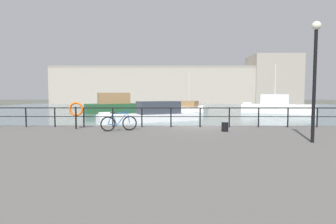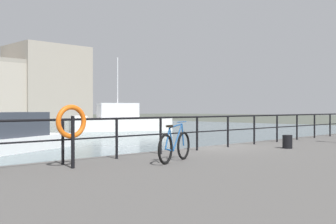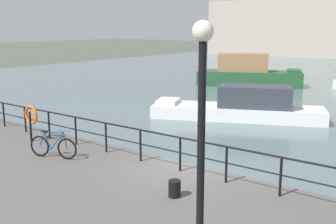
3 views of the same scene
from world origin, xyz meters
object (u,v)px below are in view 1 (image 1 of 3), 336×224
object	(u,v)px
moored_harbor_tender	(117,105)
life_ring_stand	(76,110)
parked_bicycle	(119,123)
harbor_building	(197,85)
quay_lamp_post	(315,65)
moored_green_narrowboat	(187,108)
moored_blue_motorboat	(152,114)
mooring_bollard	(225,127)
moored_red_daysailer	(276,106)

from	to	relation	value
moored_harbor_tender	life_ring_stand	xyz separation A→B (m)	(2.65, -23.87, 0.69)
parked_bicycle	harbor_building	bearing A→B (deg)	61.73
harbor_building	quay_lamp_post	world-z (taller)	harbor_building
moored_green_narrowboat	quay_lamp_post	xyz separation A→B (m)	(2.77, -30.11, 3.01)
moored_blue_motorboat	mooring_bollard	distance (m)	13.17
harbor_building	moored_red_daysailer	size ratio (longest dim) A/B	7.30
quay_lamp_post	mooring_bollard	bearing A→B (deg)	131.87
parked_bicycle	moored_blue_motorboat	bearing A→B (deg)	67.22
moored_red_daysailer	moored_harbor_tender	bearing A→B (deg)	22.26
moored_green_narrowboat	parked_bicycle	xyz separation A→B (m)	(-5.01, -27.02, 0.56)
quay_lamp_post	moored_harbor_tender	bearing A→B (deg)	114.72
moored_green_narrowboat	life_ring_stand	bearing A→B (deg)	-78.83
moored_blue_motorboat	parked_bicycle	bearing A→B (deg)	62.59
moored_red_daysailer	mooring_bollard	world-z (taller)	moored_red_daysailer
life_ring_stand	moored_red_daysailer	bearing A→B (deg)	49.84
harbor_building	mooring_bollard	distance (m)	66.05
moored_green_narrowboat	moored_blue_motorboat	world-z (taller)	moored_green_narrowboat
moored_harbor_tender	life_ring_stand	world-z (taller)	moored_harbor_tender
moored_blue_motorboat	quay_lamp_post	bearing A→B (deg)	90.68
moored_red_daysailer	harbor_building	bearing A→B (deg)	-56.55
moored_green_narrowboat	moored_red_daysailer	bearing A→B (deg)	12.77
moored_red_daysailer	life_ring_stand	bearing A→B (deg)	74.07
moored_red_daysailer	life_ring_stand	size ratio (longest dim) A/B	6.88
moored_blue_motorboat	moored_red_daysailer	bearing A→B (deg)	-168.34
moored_green_narrowboat	quay_lamp_post	bearing A→B (deg)	-57.81
quay_lamp_post	parked_bicycle	bearing A→B (deg)	158.28
harbor_building	moored_red_daysailer	xyz separation A→B (m)	(6.75, -41.58, -4.40)
mooring_bollard	quay_lamp_post	bearing A→B (deg)	-48.13
moored_blue_motorboat	mooring_bollard	size ratio (longest dim) A/B	21.82
quay_lamp_post	moored_green_narrowboat	bearing A→B (deg)	95.25
harbor_building	moored_green_narrowboat	bearing A→B (deg)	-97.92
moored_green_narrowboat	moored_blue_motorboat	distance (m)	15.36
harbor_building	parked_bicycle	bearing A→B (deg)	-98.99
moored_green_narrowboat	mooring_bollard	distance (m)	27.18
moored_red_daysailer	moored_blue_motorboat	xyz separation A→B (m)	(-16.37, -11.70, -0.25)
moored_red_daysailer	parked_bicycle	size ratio (longest dim) A/B	5.68
harbor_building	mooring_bollard	xyz separation A→B (m)	(-5.23, -65.69, -4.36)
moored_blue_motorboat	quay_lamp_post	distance (m)	17.13
harbor_building	moored_green_narrowboat	world-z (taller)	harbor_building
moored_green_narrowboat	moored_harbor_tender	size ratio (longest dim) A/B	0.73
moored_green_narrowboat	moored_harbor_tender	world-z (taller)	moored_green_narrowboat
parked_bicycle	mooring_bollard	distance (m)	5.14
parked_bicycle	quay_lamp_post	bearing A→B (deg)	-41.01
moored_harbor_tender	moored_blue_motorboat	bearing A→B (deg)	-89.32
moored_harbor_tender	mooring_bollard	bearing A→B (deg)	-91.97
mooring_bollard	moored_green_narrowboat	bearing A→B (deg)	90.27
moored_red_daysailer	quay_lamp_post	xyz separation A→B (m)	(-9.34, -27.06, 2.65)
moored_harbor_tender	mooring_bollard	world-z (taller)	moored_harbor_tender
moored_red_daysailer	moored_green_narrowboat	world-z (taller)	moored_red_daysailer
moored_harbor_tender	quay_lamp_post	world-z (taller)	quay_lamp_post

